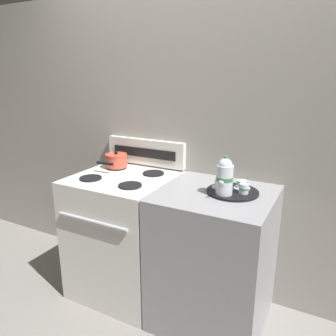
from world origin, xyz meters
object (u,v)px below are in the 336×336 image
at_px(teapot, 225,176).
at_px(teacup_left, 242,185).
at_px(saucepan, 116,160).
at_px(teacup_right, 220,184).
at_px(stove, 125,234).
at_px(serving_tray, 232,192).
at_px(creamer_jug, 244,189).

bearing_deg(teapot, teacup_left, 65.52).
xyz_separation_m(saucepan, teacup_right, (0.87, -0.09, -0.02)).
height_order(stove, teacup_right, teacup_right).
bearing_deg(saucepan, serving_tray, -6.08).
bearing_deg(creamer_jug, teacup_right, 169.42).
xyz_separation_m(saucepan, teacup_left, (0.99, -0.03, -0.02)).
distance_m(serving_tray, teacup_left, 0.08).
height_order(saucepan, teacup_right, saucepan).
relative_size(stove, teacup_right, 8.92).
distance_m(teapot, teacup_right, 0.14).
height_order(stove, teapot, teapot).
relative_size(saucepan, creamer_jug, 4.09).
distance_m(teacup_left, creamer_jug, 0.09).
bearing_deg(teacup_left, teacup_right, -157.26).
height_order(stove, teacup_left, teacup_left).
bearing_deg(teapot, serving_tray, 70.33).
height_order(serving_tray, creamer_jug, creamer_jug).
relative_size(saucepan, teapot, 1.04).
relative_size(teapot, teacup_left, 2.31).
distance_m(saucepan, serving_tray, 0.96).
bearing_deg(serving_tray, teapot, -109.67).
relative_size(teacup_left, creamer_jug, 1.70).
distance_m(serving_tray, teacup_right, 0.09).
xyz_separation_m(teapot, teacup_right, (-0.06, 0.10, -0.09)).
distance_m(saucepan, creamer_jug, 1.03).
bearing_deg(teacup_left, saucepan, 178.02).
xyz_separation_m(stove, teacup_right, (0.70, 0.06, 0.49)).
relative_size(stove, serving_tray, 2.90).
distance_m(stove, teacup_right, 0.86).
distance_m(saucepan, teapot, 0.94).
height_order(serving_tray, teacup_left, teacup_left).
relative_size(stove, saucepan, 3.70).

